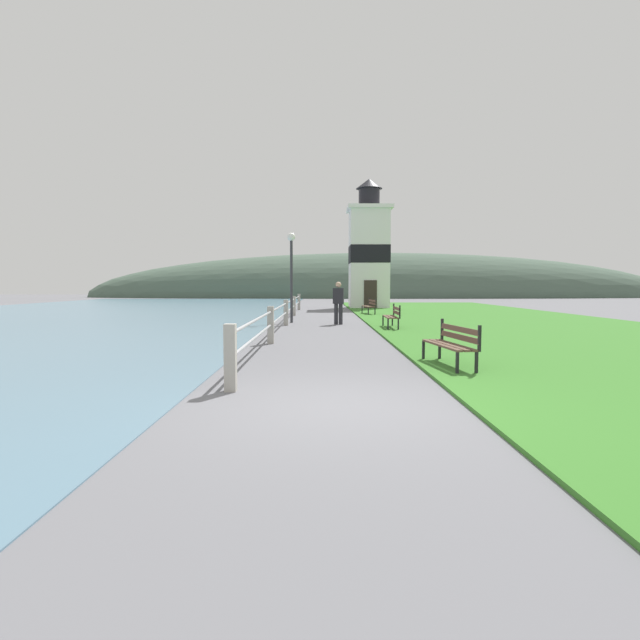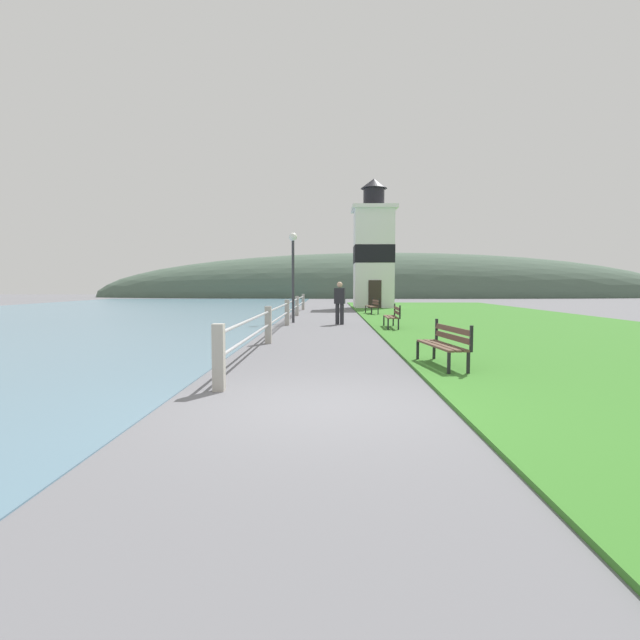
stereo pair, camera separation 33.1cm
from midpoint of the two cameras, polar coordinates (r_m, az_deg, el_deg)
ground_plane at (r=6.97m, az=1.74°, el=-9.89°), size 160.00×160.00×0.00m
grass_verge at (r=23.81m, az=20.28°, el=-0.18°), size 12.00×46.95×0.06m
water_strip at (r=26.58m, az=-31.19°, el=-0.15°), size 24.00×75.12×0.01m
seawall_railing at (r=20.66m, az=-3.33°, el=1.13°), size 0.18×25.79×1.07m
park_bench_near at (r=10.34m, az=15.02°, el=-2.43°), size 0.72×1.91×0.94m
park_bench_midway at (r=19.05m, az=8.87°, el=0.56°), size 0.51×1.81×0.94m
park_bench_far at (r=28.13m, az=6.44°, el=1.69°), size 0.67×1.82×0.94m
lighthouse at (r=36.39m, az=6.39°, el=7.75°), size 3.16×3.16×9.23m
person_strolling at (r=21.07m, az=2.71°, el=2.13°), size 0.48×0.33×1.80m
lamp_post at (r=22.12m, az=-2.67°, el=6.78°), size 0.36×0.36×3.96m
distant_hillside at (r=68.57m, az=7.82°, el=2.60°), size 80.00×16.00×12.00m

